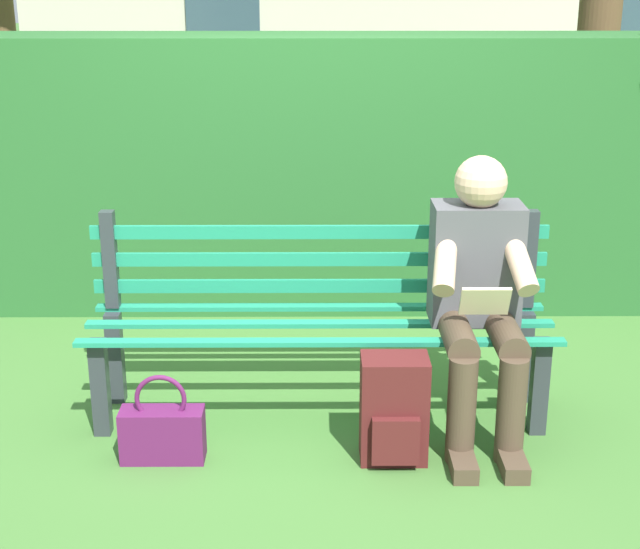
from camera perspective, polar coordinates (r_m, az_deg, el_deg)
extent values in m
plane|color=#3D6B2D|center=(4.22, -0.01, -8.66)|extent=(60.00, 60.00, 0.00)
cube|color=#2D3338|center=(4.09, 13.32, -6.71)|extent=(0.07, 0.07, 0.43)
cube|color=#2D3338|center=(4.09, -13.35, -6.77)|extent=(0.07, 0.07, 0.43)
cube|color=#2D3338|center=(4.37, 12.39, -4.96)|extent=(0.07, 0.07, 0.43)
cube|color=#2D3338|center=(4.37, -12.46, -5.01)|extent=(0.07, 0.07, 0.43)
cube|color=#1E8460|center=(4.23, -0.02, -2.02)|extent=(2.03, 0.06, 0.02)
cube|color=#1E8460|center=(4.04, -0.01, -3.05)|extent=(2.03, 0.06, 0.02)
cube|color=#1E8460|center=(3.84, 0.01, -4.19)|extent=(2.03, 0.06, 0.02)
cube|color=#2D3338|center=(4.25, 12.70, 0.94)|extent=(0.06, 0.06, 0.45)
cube|color=#2D3338|center=(4.24, -12.77, 0.90)|extent=(0.06, 0.06, 0.45)
cube|color=#1E8460|center=(4.18, -0.02, -0.70)|extent=(2.03, 0.02, 0.06)
cube|color=#1E8460|center=(4.14, -0.02, 0.95)|extent=(2.03, 0.02, 0.06)
cube|color=#1E8460|center=(4.11, -0.02, 2.63)|extent=(2.03, 0.02, 0.06)
cube|color=#4C4C51|center=(4.02, 9.53, 0.69)|extent=(0.38, 0.22, 0.52)
sphere|color=#D8AD8C|center=(3.91, 9.86, 5.62)|extent=(0.22, 0.22, 0.22)
cylinder|color=#473828|center=(3.93, 11.29, -3.58)|extent=(0.13, 0.42, 0.13)
cylinder|color=#473828|center=(3.89, 8.39, -3.62)|extent=(0.13, 0.42, 0.13)
cylinder|color=#473828|center=(3.84, 11.66, -8.17)|extent=(0.12, 0.12, 0.45)
cylinder|color=#473828|center=(3.80, 8.68, -8.25)|extent=(0.12, 0.12, 0.45)
cube|color=#473828|center=(3.86, 11.71, -11.24)|extent=(0.10, 0.24, 0.07)
cube|color=#473828|center=(3.82, 8.72, -11.35)|extent=(0.10, 0.24, 0.07)
cylinder|color=#D8AD8C|center=(3.90, 12.08, 0.92)|extent=(0.14, 0.32, 0.26)
cylinder|color=#D8AD8C|center=(3.85, 7.72, 0.92)|extent=(0.14, 0.32, 0.26)
cube|color=beige|center=(3.81, 10.10, -1.62)|extent=(0.20, 0.07, 0.13)
cube|color=#265B28|center=(5.43, 4.85, 6.25)|extent=(4.69, 0.60, 1.56)
sphere|color=#265B28|center=(5.43, -7.71, 11.17)|extent=(0.48, 0.48, 0.48)
cylinder|color=brown|center=(7.04, 16.79, 14.72)|extent=(0.30, 0.30, 3.11)
cube|color=#4C1919|center=(3.80, 4.56, -8.20)|extent=(0.27, 0.18, 0.45)
cube|color=#4C1919|center=(3.74, 4.67, -10.18)|extent=(0.19, 0.04, 0.20)
cylinder|color=#4C1919|center=(3.89, 5.64, -7.19)|extent=(0.04, 0.04, 0.27)
cylinder|color=#4C1919|center=(3.88, 3.24, -7.22)|extent=(0.04, 0.04, 0.27)
cube|color=#59194C|center=(3.88, -9.64, -9.69)|extent=(0.34, 0.13, 0.22)
torus|color=#59194C|center=(3.80, -9.77, -7.55)|extent=(0.21, 0.02, 0.21)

